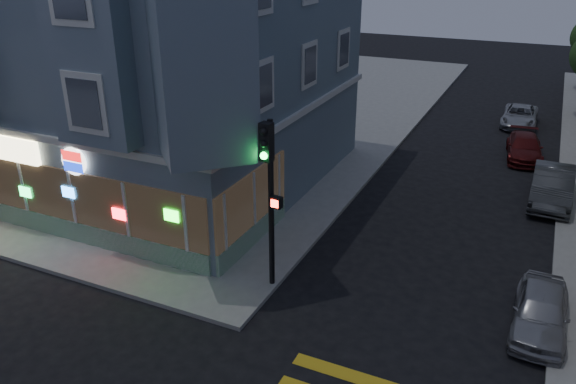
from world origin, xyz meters
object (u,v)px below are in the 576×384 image
Objects in this scene: fire_hydrant at (568,185)px; parked_car_b at (552,186)px; parked_car_a at (541,311)px; parked_car_c at (524,148)px; parked_car_d at (520,116)px; traffic_signal at (269,179)px.

parked_car_b is at bearing -127.22° from fire_hydrant.
parked_car_a is 9.59m from parked_car_b.
parked_car_d reaches higher than parked_car_c.
traffic_signal is at bearing -125.19° from parked_car_b.
fire_hydrant is (0.65, 10.45, -0.02)m from parked_car_a.
fire_hydrant is at bearing -75.51° from parked_car_d.
traffic_signal is 14.94m from fire_hydrant.
parked_car_b reaches higher than fire_hydrant.
fire_hydrant is at bearing 87.09° from parked_car_a.
traffic_signal is (-7.88, -10.98, 3.08)m from parked_car_b.
parked_car_d is at bearing 104.77° from fire_hydrant.
parked_car_d is 10.79m from fire_hydrant.
parked_car_c is (-1.42, 5.26, -0.16)m from parked_car_b.
traffic_signal reaches higher than fire_hydrant.
parked_car_b is 11.48m from parked_car_d.
parked_car_c is at bearing 115.18° from fire_hydrant.
parked_car_a is at bearing -91.01° from parked_car_c.
parked_car_d is at bearing 96.39° from parked_car_a.
fire_hydrant is (2.07, -4.41, 0.01)m from parked_car_c.
parked_car_d is 0.79× the size of traffic_signal.
parked_car_a is 10.47m from fire_hydrant.
parked_car_c is at bearing 73.96° from traffic_signal.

